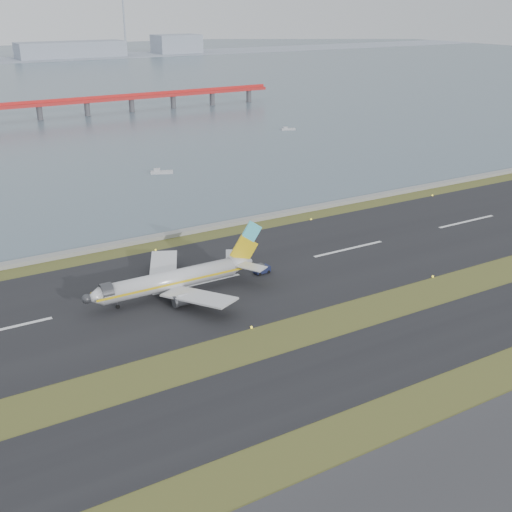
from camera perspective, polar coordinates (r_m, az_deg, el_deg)
name	(u,v)px	position (r m, az deg, el deg)	size (l,w,h in m)	color
ground	(274,346)	(110.97, 1.57, -8.03)	(1000.00, 1000.00, 0.00)	#354619
taxiway_strip	(314,379)	(102.48, 5.21, -10.84)	(1000.00, 18.00, 0.10)	black
runway_strip	(197,284)	(134.48, -5.26, -2.52)	(1000.00, 45.00, 0.10)	black
seawall	(144,240)	(160.04, -9.94, 1.45)	(1000.00, 2.50, 1.00)	gray
red_pier	(39,105)	(342.31, -18.76, 12.59)	(260.00, 5.00, 10.20)	red
airliner	(177,279)	(128.97, -7.06, -2.04)	(38.52, 32.89, 12.80)	silver
pushback_tug	(262,269)	(138.83, 0.49, -1.16)	(3.63, 2.31, 2.23)	#151A39
workboat_near	(161,172)	(223.80, -8.44, 7.40)	(7.92, 5.16, 1.84)	#B4B4B8
workboat_far	(288,129)	(299.73, 2.85, 11.21)	(6.69, 4.36, 1.56)	#B4B4B8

